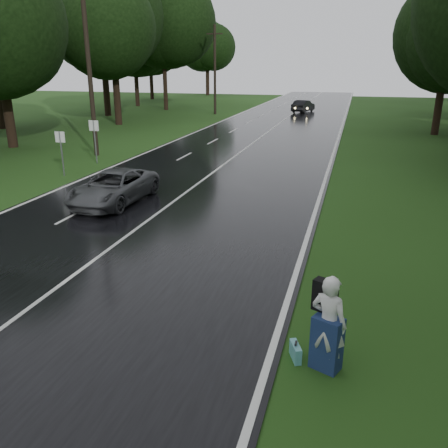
# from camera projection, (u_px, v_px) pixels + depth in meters

# --- Properties ---
(road) EXTENTS (12.00, 140.00, 0.04)m
(road) POSITION_uv_depth(u_px,v_px,m) (231.00, 159.00, 27.84)
(road) COLOR black
(road) RESTS_ON ground
(lane_center) EXTENTS (0.12, 140.00, 0.01)m
(lane_center) POSITION_uv_depth(u_px,v_px,m) (231.00, 159.00, 27.83)
(lane_center) COLOR silver
(lane_center) RESTS_ON road
(grey_car) EXTENTS (2.33, 4.78, 1.31)m
(grey_car) POSITION_uv_depth(u_px,v_px,m) (114.00, 187.00, 18.96)
(grey_car) COLOR #47494C
(grey_car) RESTS_ON road
(far_car) EXTENTS (2.42, 4.37, 1.37)m
(far_car) POSITION_uv_depth(u_px,v_px,m) (303.00, 106.00, 54.19)
(far_car) COLOR black
(far_car) RESTS_ON road
(hitchhiker) EXTENTS (0.83, 0.80, 1.92)m
(hitchhiker) POSITION_uv_depth(u_px,v_px,m) (328.00, 326.00, 8.57)
(hitchhiker) COLOR silver
(hitchhiker) RESTS_ON ground
(suitcase) EXTENTS (0.30, 0.47, 0.33)m
(suitcase) POSITION_uv_depth(u_px,v_px,m) (295.00, 352.00, 9.05)
(suitcase) COLOR #539FA2
(suitcase) RESTS_ON ground
(utility_pole_mid) EXTENTS (1.80, 0.28, 10.70)m
(utility_pole_mid) POSITION_uv_depth(u_px,v_px,m) (97.00, 155.00, 29.17)
(utility_pole_mid) COLOR black
(utility_pole_mid) RESTS_ON ground
(utility_pole_far) EXTENTS (1.80, 0.28, 9.39)m
(utility_pole_far) POSITION_uv_depth(u_px,v_px,m) (215.00, 114.00, 52.71)
(utility_pole_far) COLOR black
(utility_pole_far) RESTS_ON ground
(road_sign_a) EXTENTS (0.54, 0.10, 2.25)m
(road_sign_a) POSITION_uv_depth(u_px,v_px,m) (64.00, 176.00, 23.87)
(road_sign_a) COLOR white
(road_sign_a) RESTS_ON ground
(road_sign_b) EXTENTS (0.59, 0.10, 2.44)m
(road_sign_b) POSITION_uv_depth(u_px,v_px,m) (97.00, 163.00, 26.82)
(road_sign_b) COLOR white
(road_sign_b) RESTS_ON ground
(tree_left_d) EXTENTS (8.40, 8.40, 13.12)m
(tree_left_d) POSITION_uv_depth(u_px,v_px,m) (14.00, 147.00, 32.00)
(tree_left_d) COLOR black
(tree_left_d) RESTS_ON ground
(tree_left_e) EXTENTS (9.73, 9.73, 15.20)m
(tree_left_e) POSITION_uv_depth(u_px,v_px,m) (119.00, 124.00, 43.72)
(tree_left_e) COLOR black
(tree_left_e) RESTS_ON ground
(tree_left_f) EXTENTS (11.77, 11.77, 18.39)m
(tree_left_f) POSITION_uv_depth(u_px,v_px,m) (166.00, 110.00, 57.47)
(tree_left_f) COLOR black
(tree_left_f) RESTS_ON ground
(tree_right_e) EXTENTS (8.14, 8.14, 12.72)m
(tree_right_e) POSITION_uv_depth(u_px,v_px,m) (434.00, 135.00, 37.55)
(tree_right_e) COLOR black
(tree_right_e) RESTS_ON ground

